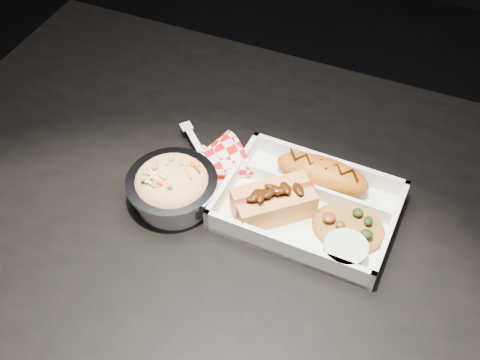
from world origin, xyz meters
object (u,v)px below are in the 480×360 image
object	(u,v)px
food_tray	(308,208)
fried_pastry	(322,174)
dining_table	(261,261)
foil_coleslaw_cup	(172,186)
hotdog	(273,201)
napkin_fork	(207,164)

from	to	relation	value
food_tray	fried_pastry	world-z (taller)	fried_pastry
dining_table	fried_pastry	world-z (taller)	fried_pastry
fried_pastry	foil_coleslaw_cup	distance (m)	0.22
hotdog	foil_coleslaw_cup	bearing A→B (deg)	150.93
foil_coleslaw_cup	fried_pastry	bearing A→B (deg)	30.22
dining_table	napkin_fork	world-z (taller)	napkin_fork
foil_coleslaw_cup	napkin_fork	size ratio (longest dim) A/B	0.87
napkin_fork	dining_table	bearing A→B (deg)	14.20
hotdog	dining_table	bearing A→B (deg)	-145.78
hotdog	napkin_fork	size ratio (longest dim) A/B	0.81
dining_table	fried_pastry	bearing A→B (deg)	62.85
dining_table	napkin_fork	bearing A→B (deg)	151.68
dining_table	foil_coleslaw_cup	size ratio (longest dim) A/B	8.95
foil_coleslaw_cup	napkin_fork	xyz separation A→B (m)	(0.02, 0.07, -0.02)
food_tray	foil_coleslaw_cup	size ratio (longest dim) A/B	1.90
food_tray	napkin_fork	world-z (taller)	napkin_fork
foil_coleslaw_cup	napkin_fork	distance (m)	0.08
hotdog	napkin_fork	bearing A→B (deg)	120.47
napkin_fork	foil_coleslaw_cup	bearing A→B (deg)	-63.95
dining_table	food_tray	xyz separation A→B (m)	(0.05, 0.05, 0.10)
fried_pastry	foil_coleslaw_cup	size ratio (longest dim) A/B	1.08
dining_table	napkin_fork	size ratio (longest dim) A/B	7.79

